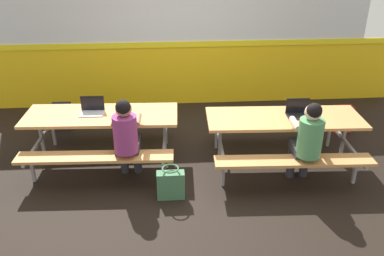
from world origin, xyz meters
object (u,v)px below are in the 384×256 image
(student_further, at_px, (308,138))
(satchel_spare, at_px, (342,119))
(picnic_table_left, at_px, (102,125))
(laptop_silver, at_px, (92,110))
(tote_bag_bright, at_px, (171,184))
(student_nearer, at_px, (126,134))
(picnic_table_right, at_px, (283,128))
(backpack_dark, at_px, (62,116))
(laptop_dark, at_px, (298,112))

(student_further, height_order, satchel_spare, student_further)
(picnic_table_left, height_order, laptop_silver, laptop_silver)
(laptop_silver, xyz_separation_m, tote_bag_bright, (1.04, -1.01, -0.59))
(picnic_table_left, distance_m, student_nearer, 0.70)
(picnic_table_right, xyz_separation_m, laptop_silver, (-2.60, 0.32, 0.21))
(picnic_table_left, bearing_deg, backpack_dark, 125.97)
(student_nearer, xyz_separation_m, laptop_silver, (-0.50, 0.62, 0.08))
(satchel_spare, bearing_deg, backpack_dark, 174.22)
(picnic_table_right, distance_m, student_nearer, 2.12)
(picnic_table_left, xyz_separation_m, tote_bag_bright, (0.92, -0.96, -0.39))
(picnic_table_right, bearing_deg, student_nearer, -172.11)
(student_nearer, xyz_separation_m, satchel_spare, (3.39, 1.26, -0.49))
(backpack_dark, bearing_deg, picnic_table_right, -23.35)
(student_nearer, bearing_deg, laptop_dark, 7.95)
(laptop_silver, distance_m, backpack_dark, 1.43)
(student_further, bearing_deg, tote_bag_bright, -176.00)
(picnic_table_right, height_order, satchel_spare, picnic_table_right)
(laptop_dark, relative_size, satchel_spare, 0.75)
(picnic_table_right, xyz_separation_m, satchel_spare, (1.29, 0.96, -0.36))
(tote_bag_bright, bearing_deg, laptop_dark, 21.99)
(backpack_dark, relative_size, tote_bag_bright, 1.02)
(tote_bag_bright, distance_m, satchel_spare, 3.29)
(picnic_table_right, xyz_separation_m, laptop_dark, (0.20, 0.03, 0.21))
(backpack_dark, xyz_separation_m, tote_bag_bright, (1.75, -2.11, -0.02))
(picnic_table_right, height_order, laptop_silver, laptop_silver)
(backpack_dark, bearing_deg, tote_bag_bright, -50.35)
(laptop_dark, xyz_separation_m, tote_bag_bright, (-1.76, -0.71, -0.59))
(picnic_table_right, xyz_separation_m, student_further, (0.14, -0.56, 0.13))
(laptop_silver, xyz_separation_m, backpack_dark, (-0.71, 1.11, -0.57))
(tote_bag_bright, bearing_deg, satchel_spare, 29.99)
(tote_bag_bright, bearing_deg, picnic_table_left, 133.58)
(laptop_silver, relative_size, tote_bag_bright, 0.76)
(laptop_dark, xyz_separation_m, satchel_spare, (1.09, 0.94, -0.57))
(laptop_silver, bearing_deg, picnic_table_right, -7.10)
(backpack_dark, xyz_separation_m, satchel_spare, (4.60, -0.47, 0.00))
(student_further, bearing_deg, picnic_table_right, 103.53)
(student_nearer, relative_size, backpack_dark, 2.74)
(student_nearer, bearing_deg, tote_bag_bright, -36.13)
(student_nearer, bearing_deg, picnic_table_right, 7.89)
(laptop_dark, bearing_deg, tote_bag_bright, -158.01)
(student_nearer, height_order, laptop_silver, student_nearer)
(picnic_table_left, distance_m, tote_bag_bright, 1.38)
(student_further, bearing_deg, laptop_silver, 162.05)
(picnic_table_right, distance_m, laptop_silver, 2.63)
(student_nearer, bearing_deg, student_further, -6.93)
(picnic_table_left, relative_size, student_further, 1.75)
(backpack_dark, bearing_deg, laptop_silver, -57.22)
(picnic_table_left, xyz_separation_m, picnic_table_right, (2.48, -0.28, 0.00))
(student_nearer, bearing_deg, backpack_dark, 125.22)
(picnic_table_right, relative_size, backpack_dark, 4.81)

